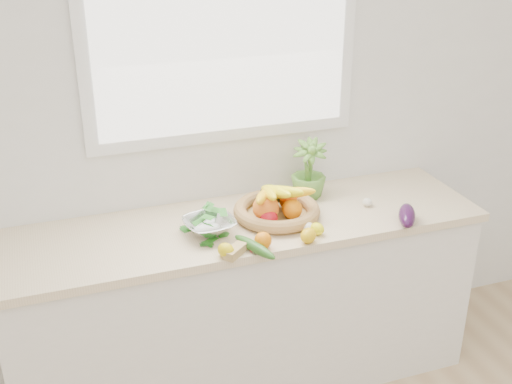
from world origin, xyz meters
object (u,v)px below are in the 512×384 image
object	(u,v)px
fruit_basket	(276,206)
potted_herb	(309,170)
apple	(269,219)
eggplant	(407,216)
cucumber	(254,247)
colander_with_spinach	(209,222)

from	to	relation	value
fruit_basket	potted_herb	bearing A→B (deg)	35.84
apple	potted_herb	world-z (taller)	potted_herb
apple	eggplant	distance (m)	0.63
eggplant	fruit_basket	xyz separation A→B (m)	(-0.54, 0.26, 0.02)
cucumber	colander_with_spinach	world-z (taller)	colander_with_spinach
apple	fruit_basket	size ratio (longest dim) A/B	0.18
potted_herb	colander_with_spinach	distance (m)	0.62
cucumber	colander_with_spinach	bearing A→B (deg)	122.18
cucumber	colander_with_spinach	distance (m)	0.26
eggplant	fruit_basket	distance (m)	0.60
apple	colander_with_spinach	xyz separation A→B (m)	(-0.27, 0.02, 0.02)
apple	cucumber	xyz separation A→B (m)	(-0.14, -0.19, -0.02)
apple	cucumber	world-z (taller)	apple
colander_with_spinach	fruit_basket	bearing A→B (deg)	9.41
cucumber	fruit_basket	size ratio (longest dim) A/B	0.55
eggplant	potted_herb	world-z (taller)	potted_herb
eggplant	colander_with_spinach	world-z (taller)	colander_with_spinach
apple	colander_with_spinach	size ratio (longest dim) A/B	0.32
cucumber	potted_herb	world-z (taller)	potted_herb
apple	colander_with_spinach	world-z (taller)	colander_with_spinach
apple	potted_herb	distance (m)	0.40
fruit_basket	cucumber	bearing A→B (deg)	-126.58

